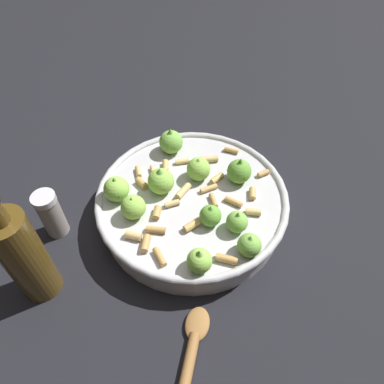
% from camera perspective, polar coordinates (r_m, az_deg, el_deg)
% --- Properties ---
extents(ground_plane, '(2.40, 2.40, 0.00)m').
position_cam_1_polar(ground_plane, '(0.66, -0.00, -3.52)').
color(ground_plane, black).
extents(cooking_pan, '(0.34, 0.34, 0.11)m').
position_cam_1_polar(cooking_pan, '(0.63, -0.12, -1.59)').
color(cooking_pan, '#B7B7BC').
rests_on(cooking_pan, ground).
extents(pepper_shaker, '(0.04, 0.04, 0.09)m').
position_cam_1_polar(pepper_shaker, '(0.65, -21.76, -3.33)').
color(pepper_shaker, gray).
rests_on(pepper_shaker, ground).
extents(olive_oil_bottle, '(0.06, 0.06, 0.22)m').
position_cam_1_polar(olive_oil_bottle, '(0.55, -25.52, -9.18)').
color(olive_oil_bottle, '#4C3814').
rests_on(olive_oil_bottle, ground).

